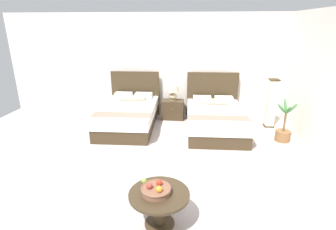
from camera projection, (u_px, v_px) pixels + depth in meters
The scene contains 12 objects.
ground_plane at pixel (163, 163), 4.99m from camera, with size 9.59×9.52×0.02m, color #BAACA7.
wall_back at pixel (175, 65), 7.31m from camera, with size 9.59×0.12×2.77m, color white.
wall_side_right at pixel (335, 90), 4.61m from camera, with size 0.12×5.12×2.77m, color white.
bed_near_window at pixel (129, 115), 6.64m from camera, with size 1.40×2.19×1.23m.
bed_near_corner at pixel (215, 118), 6.44m from camera, with size 1.43×2.21×1.25m.
nightstand at pixel (173, 110), 7.20m from camera, with size 0.60×0.41×0.52m.
table_lamp at pixel (173, 91), 7.05m from camera, with size 0.30×0.30×0.41m.
coffee_table at pixel (159, 201), 3.33m from camera, with size 0.77×0.77×0.48m.
fruit_bowl at pixel (156, 190), 3.27m from camera, with size 0.38×0.38×0.15m.
loose_apple at pixel (144, 181), 3.47m from camera, with size 0.07×0.07×0.07m.
floor_lamp_corner at pixel (271, 103), 6.54m from camera, with size 0.24×0.24×1.22m.
potted_palm at pixel (283, 131), 5.84m from camera, with size 0.44×0.50×0.93m.
Camera 1 is at (0.55, -4.38, 2.48)m, focal length 28.17 mm.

